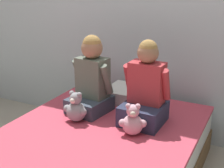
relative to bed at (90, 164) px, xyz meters
The scene contains 6 objects.
bed is the anchor object (origin of this frame).
child_on_left 0.66m from the bed, 118.19° to the left, with size 0.34×0.34×0.61m.
child_on_right 0.65m from the bed, 60.41° to the left, with size 0.34×0.32×0.61m.
teddy_bear_held_by_left_child 0.42m from the bed, 140.53° to the left, with size 0.19×0.15×0.23m.
teddy_bear_held_by_right_child 0.42m from the bed, 37.92° to the left, with size 0.18×0.14×0.22m.
pillow_at_headboard 0.77m from the bed, 90.00° to the left, with size 0.45×0.34×0.11m.
Camera 1 is at (0.96, -1.58, 1.42)m, focal length 50.00 mm.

